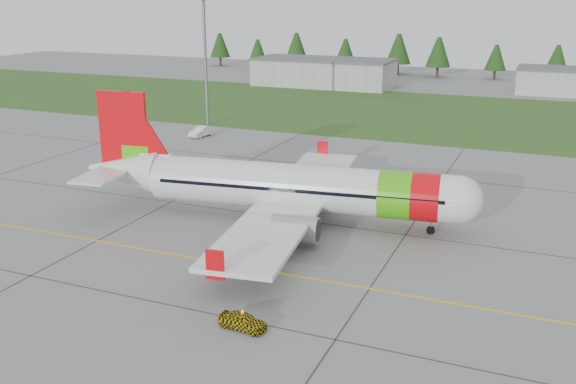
% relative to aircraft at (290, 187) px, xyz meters
% --- Properties ---
extents(ground, '(320.00, 320.00, 0.00)m').
position_rel_aircraft_xyz_m(ground, '(1.12, -19.46, -3.42)').
color(ground, gray).
rests_on(ground, ground).
extents(aircraft, '(39.07, 36.30, 11.86)m').
position_rel_aircraft_xyz_m(aircraft, '(0.00, 0.00, 0.00)').
color(aircraft, silver).
rests_on(aircraft, ground).
extents(follow_me_car, '(1.24, 1.43, 3.33)m').
position_rel_aircraft_xyz_m(follow_me_car, '(5.06, -20.43, -1.76)').
color(follow_me_car, gold).
rests_on(follow_me_car, ground).
extents(service_van, '(1.86, 1.78, 4.75)m').
position_rel_aircraft_xyz_m(service_van, '(-27.17, 30.10, -1.04)').
color(service_van, silver).
rests_on(service_van, ground).
extents(grass_strip, '(320.00, 50.00, 0.03)m').
position_rel_aircraft_xyz_m(grass_strip, '(1.12, 62.54, -3.41)').
color(grass_strip, '#30561E').
rests_on(grass_strip, ground).
extents(taxi_guideline, '(120.00, 0.25, 0.02)m').
position_rel_aircraft_xyz_m(taxi_guideline, '(1.12, -11.46, -3.41)').
color(taxi_guideline, gold).
rests_on(taxi_guideline, ground).
extents(hangar_west, '(32.00, 14.00, 6.00)m').
position_rel_aircraft_xyz_m(hangar_west, '(-28.88, 90.54, -0.42)').
color(hangar_west, '#A8A8A3').
rests_on(hangar_west, ground).
extents(hangar_east, '(24.00, 12.00, 5.20)m').
position_rel_aircraft_xyz_m(hangar_east, '(26.12, 98.54, -0.82)').
color(hangar_east, '#A8A8A3').
rests_on(hangar_east, ground).
extents(floodlight_mast, '(0.50, 0.50, 20.00)m').
position_rel_aircraft_xyz_m(floodlight_mast, '(-30.88, 38.54, 6.58)').
color(floodlight_mast, slate).
rests_on(floodlight_mast, ground).
extents(treeline, '(160.00, 8.00, 10.00)m').
position_rel_aircraft_xyz_m(treeline, '(1.12, 118.54, 1.58)').
color(treeline, '#1C3F14').
rests_on(treeline, ground).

